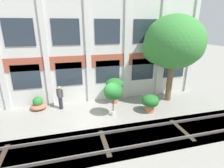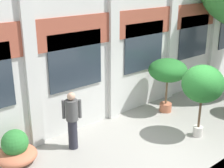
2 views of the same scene
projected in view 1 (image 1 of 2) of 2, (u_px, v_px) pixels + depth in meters
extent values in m
plane|color=gray|center=(96.00, 117.00, 11.15)|extent=(80.00, 80.00, 0.00)
cube|color=silver|center=(88.00, 49.00, 12.59)|extent=(17.12, 0.50, 7.83)
cube|color=#9E4C38|center=(89.00, 61.00, 12.60)|extent=(17.12, 0.06, 0.90)
cube|color=silver|center=(45.00, 52.00, 11.62)|extent=(0.36, 0.16, 7.83)
cube|color=silver|center=(88.00, 50.00, 12.30)|extent=(0.36, 0.16, 7.83)
cube|color=silver|center=(126.00, 49.00, 12.99)|extent=(0.36, 0.16, 7.83)
cube|color=silver|center=(161.00, 47.00, 13.67)|extent=(0.36, 0.16, 7.83)
cube|color=silver|center=(192.00, 46.00, 14.36)|extent=(0.36, 0.16, 7.83)
cube|color=#28333D|center=(26.00, 77.00, 11.84)|extent=(1.83, 0.04, 1.70)
cube|color=#28333D|center=(69.00, 74.00, 12.53)|extent=(1.83, 0.04, 1.70)
cube|color=#28333D|center=(108.00, 72.00, 13.21)|extent=(1.83, 0.04, 1.70)
cube|color=#28333D|center=(143.00, 69.00, 13.90)|extent=(1.83, 0.04, 1.70)
cube|color=#28333D|center=(174.00, 67.00, 14.58)|extent=(1.83, 0.04, 1.70)
cube|color=#28333D|center=(19.00, 33.00, 10.91)|extent=(1.83, 0.04, 1.70)
cube|color=#28333D|center=(66.00, 32.00, 11.59)|extent=(1.83, 0.04, 1.70)
cube|color=#28333D|center=(108.00, 32.00, 12.27)|extent=(1.83, 0.04, 1.70)
cube|color=#28333D|center=(145.00, 31.00, 12.96)|extent=(1.83, 0.04, 1.70)
cube|color=#28333D|center=(179.00, 31.00, 13.64)|extent=(1.83, 0.04, 1.70)
cube|color=#5B5449|center=(105.00, 145.00, 8.81)|extent=(25.12, 2.80, 0.28)
cube|color=#605B56|center=(108.00, 151.00, 8.08)|extent=(25.12, 0.07, 0.15)
cube|color=#605B56|center=(102.00, 133.00, 9.40)|extent=(25.12, 0.07, 0.15)
cube|color=#382D23|center=(1.00, 160.00, 7.63)|extent=(0.24, 2.10, 0.03)
cube|color=#382D23|center=(105.00, 143.00, 8.75)|extent=(0.24, 2.10, 0.03)
cube|color=#382D23|center=(182.00, 130.00, 9.82)|extent=(0.24, 2.10, 0.03)
cylinder|color=brown|center=(170.00, 79.00, 13.23)|extent=(0.44, 0.44, 3.40)
ellipsoid|color=#388438|center=(174.00, 42.00, 12.34)|extent=(4.22, 4.22, 3.80)
sphere|color=#388438|center=(159.00, 48.00, 12.40)|extent=(2.32, 2.32, 2.32)
sphere|color=#388438|center=(188.00, 47.00, 12.54)|extent=(2.32, 2.32, 2.32)
ellipsoid|color=#B76647|center=(39.00, 106.00, 12.22)|extent=(1.08, 1.08, 0.40)
sphere|color=#2D7A33|center=(38.00, 101.00, 12.10)|extent=(0.70, 0.70, 0.70)
cylinder|color=beige|center=(113.00, 113.00, 11.37)|extent=(0.30, 0.30, 0.30)
cylinder|color=brown|center=(113.00, 103.00, 11.13)|extent=(0.07, 0.07, 1.16)
ellipsoid|color=#236B28|center=(113.00, 91.00, 10.87)|extent=(1.21, 1.21, 1.10)
cylinder|color=#B76647|center=(150.00, 109.00, 11.84)|extent=(0.63, 0.63, 0.44)
ellipsoid|color=#236B28|center=(150.00, 101.00, 11.65)|extent=(1.18, 1.18, 0.84)
cylinder|color=#B76647|center=(115.00, 101.00, 13.18)|extent=(0.43, 0.43, 0.30)
cylinder|color=brown|center=(115.00, 93.00, 12.95)|extent=(0.07, 0.07, 1.08)
ellipsoid|color=#236B28|center=(115.00, 84.00, 12.73)|extent=(1.34, 1.34, 0.78)
cylinder|color=#282833|center=(61.00, 103.00, 12.17)|extent=(0.26, 0.26, 0.88)
cylinder|color=#4C4C4C|center=(60.00, 93.00, 11.93)|extent=(0.34, 0.34, 0.59)
sphere|color=tan|center=(59.00, 88.00, 11.80)|extent=(0.22, 0.22, 0.22)
cylinder|color=#4C4C4C|center=(57.00, 92.00, 11.99)|extent=(0.09, 0.09, 0.53)
cylinder|color=#4C4C4C|center=(62.00, 93.00, 11.86)|extent=(0.09, 0.09, 0.53)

